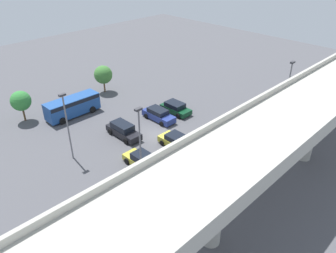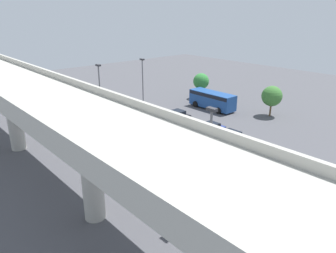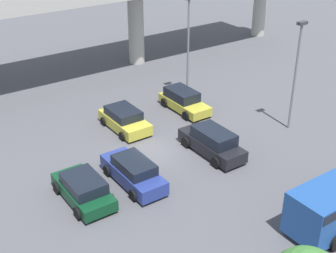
# 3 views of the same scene
# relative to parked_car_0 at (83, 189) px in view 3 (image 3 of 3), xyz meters

# --- Properties ---
(ground_plane) EXTENTS (103.03, 103.03, 0.00)m
(ground_plane) POSITION_rel_parked_car_0_xyz_m (5.85, 2.10, -0.71)
(ground_plane) COLOR #4C4C51
(highway_overpass) EXTENTS (49.54, 6.65, 8.25)m
(highway_overpass) POSITION_rel_parked_car_0_xyz_m (5.85, 17.22, 5.96)
(highway_overpass) COLOR #ADAAA0
(highway_overpass) RESTS_ON ground_plane
(parked_car_0) EXTENTS (2.17, 4.38, 1.46)m
(parked_car_0) POSITION_rel_parked_car_0_xyz_m (0.00, 0.00, 0.00)
(parked_car_0) COLOR #0C381E
(parked_car_0) RESTS_ON ground_plane
(parked_car_1) EXTENTS (2.01, 4.78, 1.56)m
(parked_car_1) POSITION_rel_parked_car_0_xyz_m (3.06, -0.14, 0.04)
(parked_car_1) COLOR navy
(parked_car_1) RESTS_ON ground_plane
(parked_car_2) EXTENTS (2.18, 4.32, 1.49)m
(parked_car_2) POSITION_rel_parked_car_0_xyz_m (5.99, 5.98, 0.01)
(parked_car_2) COLOR gold
(parked_car_2) RESTS_ON ground_plane
(parked_car_3) EXTENTS (2.02, 4.87, 1.70)m
(parked_car_3) POSITION_rel_parked_car_0_xyz_m (8.87, -0.14, 0.10)
(parked_car_3) COLOR black
(parked_car_3) RESTS_ON ground_plane
(parked_car_4) EXTENTS (2.02, 4.51, 1.56)m
(parked_car_4) POSITION_rel_parked_car_0_xyz_m (11.23, 6.11, 0.04)
(parked_car_4) COLOR gold
(parked_car_4) RESTS_ON ground_plane
(lamp_post_near_aisle) EXTENTS (0.70, 0.35, 7.59)m
(lamp_post_near_aisle) POSITION_rel_parked_car_0_xyz_m (15.56, -0.50, 3.77)
(lamp_post_near_aisle) COLOR slate
(lamp_post_near_aisle) RESTS_ON ground_plane
(lamp_post_mid_lot) EXTENTS (0.70, 0.35, 8.02)m
(lamp_post_mid_lot) POSITION_rel_parked_car_0_xyz_m (12.82, 7.77, 3.99)
(lamp_post_mid_lot) COLOR slate
(lamp_post_mid_lot) RESTS_ON ground_plane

